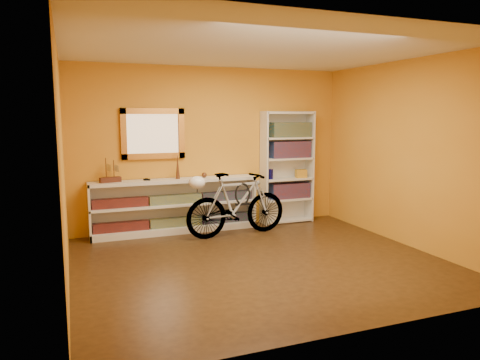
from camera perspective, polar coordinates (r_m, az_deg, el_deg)
name	(u,v)px	position (r m, az deg, el deg)	size (l,w,h in m)	color
floor	(260,262)	(5.78, 2.52, -10.35)	(4.50, 4.00, 0.01)	black
ceiling	(261,49)	(5.53, 2.70, 16.22)	(4.50, 4.00, 0.01)	silver
back_wall	(211,148)	(7.38, -3.63, 4.03)	(4.50, 0.01, 2.60)	orange
left_wall	(62,167)	(5.05, -21.58, 1.59)	(0.01, 4.00, 2.60)	orange
right_wall	(409,154)	(6.73, 20.54, 3.14)	(0.01, 4.00, 2.60)	orange
gilt_mirror	(153,134)	(7.10, -10.93, 5.76)	(0.98, 0.06, 0.78)	brown
wall_socket	(262,208)	(7.82, 2.80, -3.50)	(0.09, 0.01, 0.09)	silver
console_unit	(175,206)	(7.14, -8.17, -3.25)	(2.60, 0.35, 0.85)	silver
cd_row_lower	(176,222)	(7.18, -8.09, -5.28)	(2.50, 0.13, 0.14)	black
cd_row_upper	(176,199)	(7.10, -8.15, -2.41)	(2.50, 0.13, 0.14)	navy
model_ship	(110,170)	(6.91, -16.12, 1.22)	(0.31, 0.12, 0.36)	#3D1B11
toy_car	(147,180)	(6.99, -11.69, -0.05)	(0.00, 0.00, 0.00)	black
bronze_ornament	(178,166)	(7.06, -7.89, 1.71)	(0.07, 0.07, 0.39)	brown
decorative_orb	(204,175)	(7.19, -4.54, 0.64)	(0.08, 0.08, 0.08)	brown
bookcase	(287,167)	(7.75, 5.98, 1.60)	(0.90, 0.30, 1.90)	silver
book_row_a	(289,191)	(7.83, 6.26, -1.33)	(0.70, 0.22, 0.26)	maroon
book_row_b	(290,149)	(7.74, 6.34, 3.86)	(0.70, 0.22, 0.28)	maroon
book_row_c	(290,130)	(7.72, 6.38, 6.34)	(0.70, 0.22, 0.25)	#1A4F5B
travel_mug	(271,174)	(7.60, 3.92, 0.75)	(0.08, 0.08, 0.17)	navy
red_tin	(276,133)	(7.64, 4.60, 6.00)	(0.12, 0.12, 0.16)	maroon
yellow_bag	(301,174)	(7.84, 7.73, 0.81)	(0.18, 0.12, 0.14)	gold
bicycle	(237,204)	(6.88, -0.41, -3.05)	(1.67, 0.43, 0.98)	silver
helmet	(197,182)	(6.57, -5.45, -0.32)	(0.25, 0.24, 0.19)	white
u_lock	(243,194)	(6.89, 0.32, -1.78)	(0.25, 0.25, 0.03)	black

